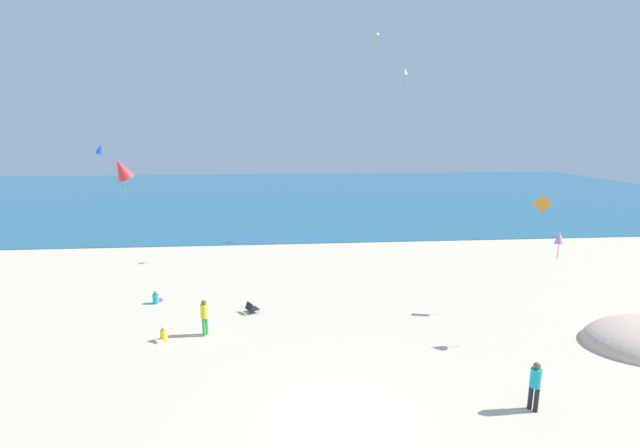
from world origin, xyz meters
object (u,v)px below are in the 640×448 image
kite_blue (101,149)px  kite_yellow (378,34)px  person_2 (156,299)px  kite_pink (559,238)px  person_0 (535,383)px  person_1 (163,336)px  kite_orange (543,204)px  person_3 (205,315)px  beach_chair_far_left (251,308)px  kite_red (122,169)px  kite_white (405,72)px

kite_blue → kite_yellow: kite_yellow is taller
person_2 → kite_blue: size_ratio=0.41×
kite_pink → person_0: bearing=-126.2°
person_1 → person_2: 4.82m
kite_orange → kite_yellow: bearing=120.7°
person_3 → person_1: bearing=-138.7°
person_0 → kite_blue: 26.63m
kite_orange → kite_pink: 3.82m
beach_chair_far_left → kite_orange: bearing=-34.5°
person_1 → kite_yellow: (12.06, 12.61, 15.37)m
person_0 → kite_orange: kite_orange is taller
person_0 → kite_pink: (3.39, 4.62, 3.76)m
person_0 → person_2: size_ratio=2.54×
kite_pink → kite_red: kite_red is taller
beach_chair_far_left → person_1: (-3.73, -2.83, -0.03)m
beach_chair_far_left → kite_pink: bearing=-49.1°
person_0 → kite_orange: (4.68, 8.11, 4.62)m
kite_blue → kite_pink: bearing=-27.3°
kite_white → kite_orange: kite_white is taller
kite_white → kite_red: (-17.27, -15.86, -6.35)m
kite_blue → kite_white: bearing=19.4°
beach_chair_far_left → kite_red: size_ratio=0.49×
person_3 → kite_white: size_ratio=1.06×
beach_chair_far_left → person_0: 13.47m
person_0 → person_2: person_0 is taller
kite_pink → kite_red: bearing=169.3°
kite_blue → person_1: bearing=-60.2°
kite_yellow → person_1: bearing=-133.7°
person_1 → kite_orange: (18.40, 1.94, 5.40)m
kite_red → kite_yellow: 19.23m
person_0 → person_3: 13.64m
kite_pink → kite_yellow: (-5.04, 14.16, 10.84)m
kite_pink → kite_red: size_ratio=0.73×
kite_blue → person_3: bearing=-52.1°
kite_orange → kite_yellow: (-6.33, 10.67, 9.97)m
beach_chair_far_left → person_3: (-1.94, -2.39, 0.71)m
kite_pink → kite_white: bearing=94.9°
kite_yellow → kite_white: bearing=57.4°
person_1 → kite_orange: 19.27m
kite_blue → kite_white: kite_white is taller
kite_orange → person_0: bearing=-120.0°
person_2 → person_3: person_3 is taller
beach_chair_far_left → kite_blue: (-9.65, 7.52, 7.85)m
person_1 → kite_pink: size_ratio=0.54×
person_3 → kite_yellow: bearing=77.3°
person_2 → person_1: bearing=-134.1°
person_0 → person_3: (-11.94, 6.61, -0.03)m
person_3 → person_0: bearing=-1.5°
person_1 → kite_blue: (-5.92, 10.35, 7.88)m
person_2 → kite_orange: kite_orange is taller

